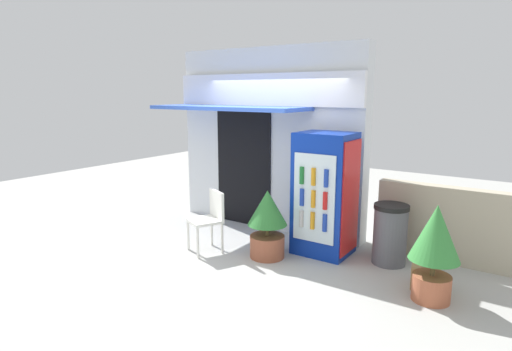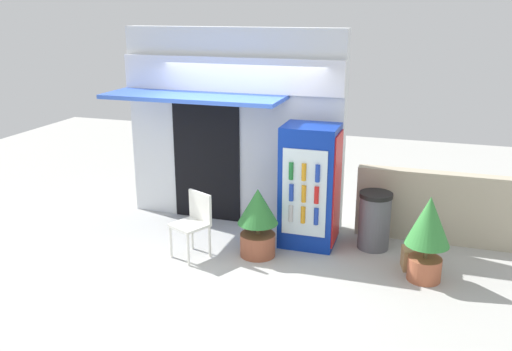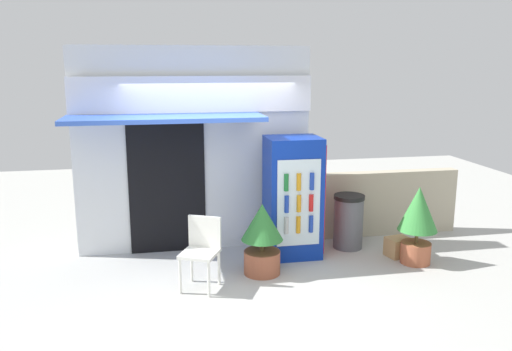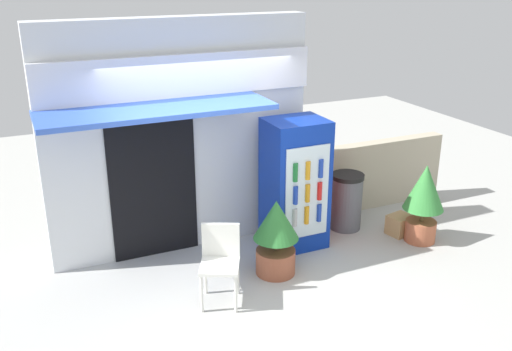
# 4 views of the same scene
# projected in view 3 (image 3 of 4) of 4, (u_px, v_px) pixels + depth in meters

# --- Properties ---
(ground) EXTENTS (16.00, 16.00, 0.00)m
(ground) POSITION_uv_depth(u_px,v_px,m) (223.00, 282.00, 6.74)
(ground) COLOR #B2B2AD
(storefront_building) EXTENTS (3.48, 1.17, 3.02)m
(storefront_building) POSITION_uv_depth(u_px,v_px,m) (192.00, 147.00, 7.72)
(storefront_building) COLOR silver
(storefront_building) RESTS_ON ground
(drink_cooler) EXTENTS (0.79, 0.71, 1.75)m
(drink_cooler) POSITION_uv_depth(u_px,v_px,m) (293.00, 197.00, 7.54)
(drink_cooler) COLOR #0C2D9E
(drink_cooler) RESTS_ON ground
(plastic_chair) EXTENTS (0.57, 0.57, 0.90)m
(plastic_chair) POSITION_uv_depth(u_px,v_px,m) (202.00, 247.00, 6.51)
(plastic_chair) COLOR white
(plastic_chair) RESTS_ON ground
(potted_plant_near_shop) EXTENTS (0.56, 0.56, 0.97)m
(potted_plant_near_shop) POSITION_uv_depth(u_px,v_px,m) (262.00, 235.00, 6.92)
(potted_plant_near_shop) COLOR #995138
(potted_plant_near_shop) RESTS_ON ground
(potted_plant_curbside) EXTENTS (0.55, 0.55, 1.11)m
(potted_plant_curbside) POSITION_uv_depth(u_px,v_px,m) (418.00, 218.00, 7.27)
(potted_plant_curbside) COLOR #AD5B3D
(potted_plant_curbside) RESTS_ON ground
(trash_bin) EXTENTS (0.46, 0.46, 0.83)m
(trash_bin) POSITION_uv_depth(u_px,v_px,m) (348.00, 221.00, 7.94)
(trash_bin) COLOR #595960
(trash_bin) RESTS_ON ground
(stone_boundary_wall) EXTENTS (2.36, 0.21, 1.05)m
(stone_boundary_wall) POSITION_uv_depth(u_px,v_px,m) (387.00, 203.00, 8.57)
(stone_boundary_wall) COLOR #B7AD93
(stone_boundary_wall) RESTS_ON ground
(cardboard_box) EXTENTS (0.37, 0.34, 0.28)m
(cardboard_box) POSITION_uv_depth(u_px,v_px,m) (398.00, 247.00, 7.63)
(cardboard_box) COLOR tan
(cardboard_box) RESTS_ON ground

